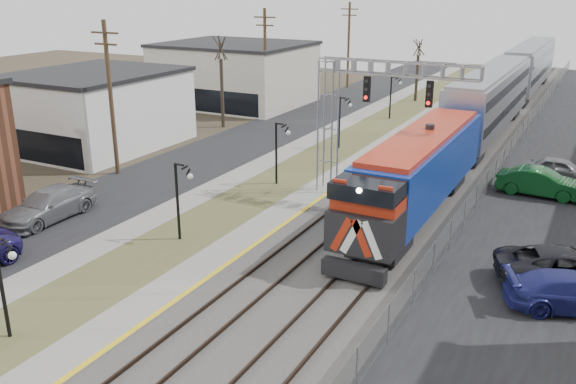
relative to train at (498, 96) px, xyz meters
The scene contains 20 objects.
street_west 23.10m from the train, 137.87° to the right, with size 7.00×120.00×0.04m, color black.
sidewalk 20.02m from the train, 129.11° to the right, with size 2.00×120.00×0.08m, color gray.
grass_median 18.30m from the train, 121.71° to the right, with size 4.00×120.00×0.06m, color #4D522C.
platform 16.92m from the train, 112.92° to the right, with size 2.00×120.00×0.24m, color gray.
ballast_bed 15.70m from the train, 95.57° to the right, with size 8.00×120.00×0.20m, color #595651.
platform_edge 16.58m from the train, 110.08° to the right, with size 0.24×120.00×0.01m, color gold.
track_near 15.98m from the train, 102.82° to the right, with size 1.58×120.00×0.15m.
track_far 15.59m from the train, 90.00° to the right, with size 1.58×120.00×0.15m.
train is the anchor object (origin of this frame).
signal_gantry 22.95m from the train, 100.83° to the right, with size 9.00×1.07×8.15m.
lampposts 33.48m from the train, 106.49° to the right, with size 0.14×62.14×4.00m.
utility_poles 32.38m from the train, 128.25° to the right, with size 0.28×80.28×10.00m.
fence 15.75m from the train, 80.04° to the right, with size 0.04×120.00×1.60m, color gray.
buildings_west 37.24m from the train, 135.36° to the right, with size 14.00×67.00×7.00m.
bare_trees 21.48m from the train, 147.75° to the right, with size 12.30×42.30×5.95m.
car_lot_c 29.86m from the train, 74.60° to the right, with size 2.68×5.81×1.62m, color black.
car_lot_d 31.93m from the train, 74.92° to the right, with size 2.08×5.13×1.49m, color navy.
car_lot_e 14.70m from the train, 64.02° to the right, with size 1.70×4.23×1.44m, color slate.
car_lot_f 17.99m from the train, 71.88° to the right, with size 1.73×4.97×1.64m, color #0D431A.
car_street_b 37.76m from the train, 117.51° to the right, with size 2.29×5.62×1.63m, color slate.
Camera 1 is at (13.81, -4.21, 12.18)m, focal length 38.00 mm.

